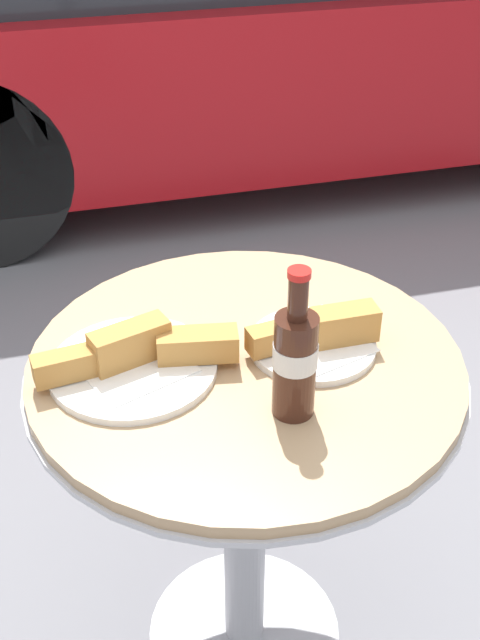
{
  "coord_description": "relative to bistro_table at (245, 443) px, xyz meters",
  "views": [
    {
      "loc": [
        -0.26,
        -0.95,
        1.46
      ],
      "look_at": [
        0.0,
        0.03,
        0.76
      ],
      "focal_mm": 45.0,
      "sensor_mm": 36.0,
      "label": 1
    }
  ],
  "objects": [
    {
      "name": "ground_plane",
      "position": [
        0.0,
        0.0,
        -0.53
      ],
      "size": [
        30.0,
        30.0,
        0.0
      ],
      "primitive_type": "plane",
      "color": "slate"
    },
    {
      "name": "bistro_table",
      "position": [
        0.0,
        0.0,
        0.0
      ],
      "size": [
        0.69,
        0.69,
        0.71
      ],
      "color": "#B7B7BC",
      "rests_on": "ground_plane"
    },
    {
      "name": "cola_bottle_left",
      "position": [
        0.03,
        -0.13,
        0.27
      ],
      "size": [
        0.06,
        0.06,
        0.23
      ],
      "color": "#3D1E14",
      "rests_on": "bistro_table"
    },
    {
      "name": "lunch_plate_near",
      "position": [
        0.11,
        -0.0,
        0.2
      ],
      "size": [
        0.21,
        0.2,
        0.07
      ],
      "color": "white",
      "rests_on": "bistro_table"
    },
    {
      "name": "lunch_plate_far",
      "position": [
        -0.17,
        0.02,
        0.2
      ],
      "size": [
        0.31,
        0.26,
        0.07
      ],
      "color": "white",
      "rests_on": "bistro_table"
    },
    {
      "name": "parked_car",
      "position": [
        0.81,
        2.55,
        0.08
      ],
      "size": [
        4.38,
        1.85,
        1.27
      ],
      "color": "#9E0F14",
      "rests_on": "ground_plane"
    }
  ]
}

